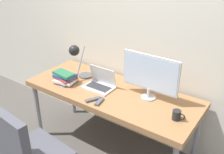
% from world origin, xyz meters
% --- Properties ---
extents(wall_back, '(8.00, 0.05, 2.60)m').
position_xyz_m(wall_back, '(0.00, 0.78, 1.30)').
color(wall_back, beige).
rests_on(wall_back, ground_plane).
extents(desk, '(1.80, 0.71, 0.75)m').
position_xyz_m(desk, '(0.00, 0.36, 0.69)').
color(desk, '#996B42').
rests_on(desk, ground_plane).
extents(laptop, '(0.31, 0.21, 0.22)m').
position_xyz_m(laptop, '(-0.13, 0.35, 0.80)').
color(laptop, silver).
rests_on(laptop, desk).
extents(monitor, '(0.57, 0.14, 0.44)m').
position_xyz_m(monitor, '(0.38, 0.45, 1.00)').
color(monitor, '#B7B7BC').
rests_on(monitor, desk).
extents(desk_lamp, '(0.15, 0.29, 0.41)m').
position_xyz_m(desk_lamp, '(-0.43, 0.34, 1.03)').
color(desk_lamp, '#4C4C51').
rests_on(desk_lamp, desk).
extents(office_chair, '(0.58, 0.55, 1.00)m').
position_xyz_m(office_chair, '(-0.19, -0.60, 0.55)').
color(office_chair, black).
rests_on(office_chair, ground_plane).
extents(book_stack, '(0.26, 0.22, 0.12)m').
position_xyz_m(book_stack, '(-0.51, 0.22, 0.81)').
color(book_stack, '#334C8C').
rests_on(book_stack, desk).
extents(tv_remote, '(0.06, 0.14, 0.02)m').
position_xyz_m(tv_remote, '(0.04, 0.11, 0.76)').
color(tv_remote, '#4C4C51').
rests_on(tv_remote, desk).
extents(media_remote, '(0.11, 0.15, 0.02)m').
position_xyz_m(media_remote, '(-0.03, 0.10, 0.76)').
color(media_remote, '#4C4C51').
rests_on(media_remote, desk).
extents(mug, '(0.11, 0.07, 0.09)m').
position_xyz_m(mug, '(0.74, 0.27, 0.79)').
color(mug, black).
rests_on(mug, desk).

